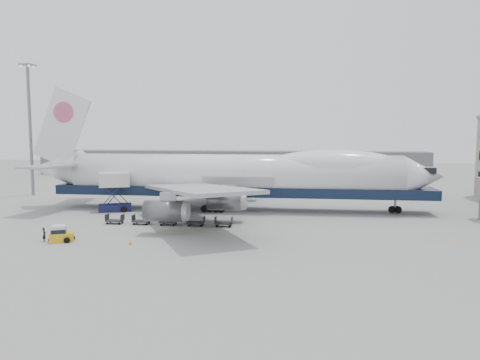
# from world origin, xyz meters

# --- Properties ---
(ground) EXTENTS (260.00, 260.00, 0.00)m
(ground) POSITION_xyz_m (0.00, 0.00, 0.00)
(ground) COLOR gray
(ground) RESTS_ON ground
(apron_line) EXTENTS (60.00, 0.15, 0.01)m
(apron_line) POSITION_xyz_m (0.00, -6.00, 0.01)
(apron_line) COLOR gold
(apron_line) RESTS_ON ground
(hangar) EXTENTS (110.00, 8.00, 7.00)m
(hangar) POSITION_xyz_m (-10.00, 70.00, 3.50)
(hangar) COLOR slate
(hangar) RESTS_ON ground
(floodlight_mast) EXTENTS (2.40, 2.40, 25.43)m
(floodlight_mast) POSITION_xyz_m (-42.00, 24.00, 14.27)
(floodlight_mast) COLOR slate
(floodlight_mast) RESTS_ON ground
(airliner) EXTENTS (67.00, 55.30, 19.98)m
(airliner) POSITION_xyz_m (0.64, 12.00, 5.62)
(airliner) COLOR white
(airliner) RESTS_ON ground
(catering_truck) EXTENTS (5.55, 4.69, 6.10)m
(catering_truck) POSITION_xyz_m (-18.57, 8.22, 3.44)
(catering_truck) COLOR #171A47
(catering_truck) RESTS_ON ground
(baggage_tug) EXTENTS (2.94, 2.29, 1.90)m
(baggage_tug) POSITION_xyz_m (-16.71, -12.27, 0.85)
(baggage_tug) COLOR yellow
(baggage_tug) RESTS_ON ground
(ground_worker) EXTENTS (0.50, 0.66, 1.61)m
(ground_worker) POSITION_xyz_m (-18.61, -12.42, 0.80)
(ground_worker) COLOR black
(ground_worker) RESTS_ON ground
(traffic_cone) EXTENTS (0.36, 0.36, 0.54)m
(traffic_cone) POSITION_xyz_m (-8.31, -12.61, 0.25)
(traffic_cone) COLOR orange
(traffic_cone) RESTS_ON ground
(dolly_0) EXTENTS (2.30, 1.35, 1.30)m
(dolly_0) POSITION_xyz_m (-14.66, -1.51, 0.53)
(dolly_0) COLOR #2D2D30
(dolly_0) RESTS_ON ground
(dolly_1) EXTENTS (2.30, 1.35, 1.30)m
(dolly_1) POSITION_xyz_m (-10.89, -1.51, 0.53)
(dolly_1) COLOR #2D2D30
(dolly_1) RESTS_ON ground
(dolly_2) EXTENTS (2.30, 1.35, 1.30)m
(dolly_2) POSITION_xyz_m (-7.12, -1.51, 0.53)
(dolly_2) COLOR #2D2D30
(dolly_2) RESTS_ON ground
(dolly_3) EXTENTS (2.30, 1.35, 1.30)m
(dolly_3) POSITION_xyz_m (-3.35, -1.51, 0.53)
(dolly_3) COLOR #2D2D30
(dolly_3) RESTS_ON ground
(dolly_4) EXTENTS (2.30, 1.35, 1.30)m
(dolly_4) POSITION_xyz_m (0.42, -1.51, 0.53)
(dolly_4) COLOR #2D2D30
(dolly_4) RESTS_ON ground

